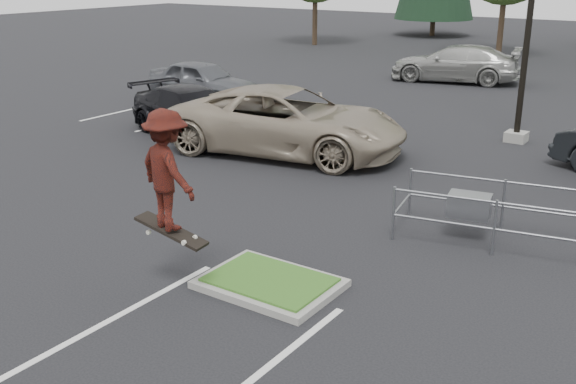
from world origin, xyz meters
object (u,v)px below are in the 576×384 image
Objects in this scene: skateboarder at (168,171)px; car_l_tan at (285,121)px; car_l_grey at (203,81)px; car_l_black at (192,112)px; cart_corral at (476,206)px; car_far_silver at (456,64)px.

skateboarder is 8.73m from car_l_tan.
car_l_black is at bearing -141.39° from car_l_grey.
car_l_black is 1.13× the size of car_l_grey.
skateboarder is (-3.28, -4.92, 1.39)m from cart_corral.
car_l_grey is (-13.58, 7.58, 0.10)m from cart_corral.
skateboarder is 0.42× the size of car_l_black.
skateboarder is 0.47× the size of car_l_grey.
skateboarder reaches higher than car_l_tan.
skateboarder is at bearing -139.78° from car_l_grey.
car_far_silver is (-3.80, 22.28, -1.25)m from skateboarder.
car_l_tan reaches higher than car_far_silver.
car_l_tan is 1.46× the size of car_l_grey.
car_l_tan is 1.17× the size of car_far_silver.
car_l_grey is (-3.50, 4.50, 0.03)m from car_l_black.
car_l_grey is (-7.00, 4.50, -0.15)m from car_l_tan.
car_l_grey is at bearing 46.99° from car_l_tan.
car_l_tan is (-6.58, 3.08, 0.24)m from cart_corral.
skateboarder is at bearing -167.85° from car_l_tan.
car_l_grey is at bearing 54.02° from car_l_black.
car_far_silver is at bearing -66.27° from skateboarder.
car_l_black reaches higher than cart_corral.
car_l_black is 0.91× the size of car_far_silver.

